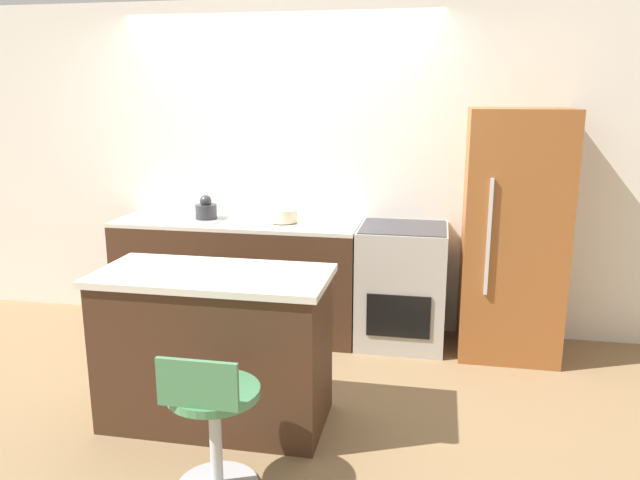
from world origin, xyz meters
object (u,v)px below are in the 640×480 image
Objects in this scene: oven_range at (402,285)px; mixing_bowl at (283,215)px; stool_chair at (213,421)px; kettle at (206,209)px; refrigerator at (513,235)px.

mixing_bowl reaches higher than oven_range.
stool_chair is 4.04× the size of kettle.
kettle is (-2.34, 0.02, 0.10)m from refrigerator.
refrigerator is at bearing -0.59° from mixing_bowl.
mixing_bowl is at bearing 94.69° from stool_chair.
mixing_bowl is (-0.17, 2.06, 0.59)m from stool_chair.
refrigerator is (0.79, -0.01, 0.44)m from oven_range.
kettle is at bearing 179.57° from refrigerator.
oven_range is at bearing -0.11° from kettle.
kettle is (-0.80, 2.06, 0.61)m from stool_chair.
refrigerator reaches higher than oven_range.
mixing_bowl is at bearing 179.81° from oven_range.
mixing_bowl is (0.63, -0.00, -0.02)m from kettle.
stool_chair is (-1.54, -2.04, -0.52)m from refrigerator.
refrigerator is at bearing -0.43° from kettle.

